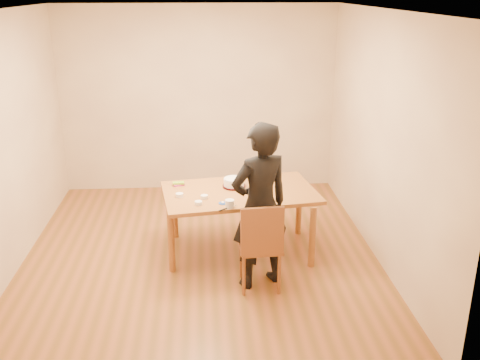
{
  "coord_description": "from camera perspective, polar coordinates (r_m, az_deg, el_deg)",
  "views": [
    {
      "loc": [
        0.06,
        -5.51,
        2.92
      ],
      "look_at": [
        0.45,
        0.02,
        0.9
      ],
      "focal_mm": 40.0,
      "sensor_mm": 36.0,
      "label": 1
    }
  ],
  "objects": [
    {
      "name": "candy_box_green",
      "position": [
        6.2,
        -6.58,
        -0.32
      ],
      "size": [
        0.14,
        0.08,
        0.02
      ],
      "primitive_type": "cube",
      "rotation": [
        0.0,
        0.0,
        0.11
      ],
      "color": "green",
      "rests_on": "candy_box_pink"
    },
    {
      "name": "dining_chair",
      "position": [
        5.43,
        2.14,
        -7.05
      ],
      "size": [
        0.44,
        0.44,
        0.04
      ],
      "primitive_type": "cube",
      "rotation": [
        0.0,
        0.0,
        0.07
      ],
      "color": "brown",
      "rests_on": "floor"
    },
    {
      "name": "cake",
      "position": [
        6.1,
        -0.65,
        -0.24
      ],
      "size": [
        0.24,
        0.24,
        0.08
      ],
      "primitive_type": "cylinder",
      "color": "white",
      "rests_on": "cake_plate"
    },
    {
      "name": "ramekin_multi",
      "position": [
        5.87,
        -6.47,
        -1.61
      ],
      "size": [
        0.08,
        0.08,
        0.04
      ],
      "primitive_type": "cylinder",
      "color": "white",
      "rests_on": "dining_table"
    },
    {
      "name": "ramekin_green",
      "position": [
        5.64,
        -4.46,
        -2.45
      ],
      "size": [
        0.08,
        0.08,
        0.04
      ],
      "primitive_type": "cylinder",
      "color": "white",
      "rests_on": "dining_table"
    },
    {
      "name": "person",
      "position": [
        5.3,
        2.14,
        -2.85
      ],
      "size": [
        0.74,
        0.63,
        1.73
      ],
      "primitive_type": "imported",
      "rotation": [
        0.0,
        0.0,
        3.56
      ],
      "color": "black",
      "rests_on": "floor"
    },
    {
      "name": "room_shell",
      "position": [
        6.06,
        -4.52,
        4.92
      ],
      "size": [
        4.0,
        4.5,
        2.7
      ],
      "color": "brown",
      "rests_on": "ground"
    },
    {
      "name": "candy_box_pink",
      "position": [
        6.2,
        -6.53,
        -0.5
      ],
      "size": [
        0.14,
        0.1,
        0.02
      ],
      "primitive_type": "cube",
      "rotation": [
        0.0,
        0.0,
        0.35
      ],
      "color": "#E3356A",
      "rests_on": "dining_table"
    },
    {
      "name": "frosting_dollop",
      "position": [
        5.66,
        -1.86,
        -2.37
      ],
      "size": [
        0.04,
        0.04,
        0.02
      ],
      "primitive_type": "ellipsoid",
      "color": "white",
      "rests_on": "frosting_lid"
    },
    {
      "name": "frosting_lid",
      "position": [
        5.66,
        -1.86,
        -2.49
      ],
      "size": [
        0.09,
        0.09,
        0.01
      ],
      "primitive_type": "cylinder",
      "color": "#183E9C",
      "rests_on": "dining_table"
    },
    {
      "name": "cake_plate",
      "position": [
        6.12,
        -0.65,
        -0.65
      ],
      "size": [
        0.26,
        0.26,
        0.02
      ],
      "primitive_type": "cylinder",
      "color": "#C40D36",
      "rests_on": "dining_table"
    },
    {
      "name": "frosting_dome",
      "position": [
        6.09,
        -0.65,
        0.21
      ],
      "size": [
        0.23,
        0.23,
        0.03
      ],
      "primitive_type": "ellipsoid",
      "color": "white",
      "rests_on": "cake"
    },
    {
      "name": "frosting_tub",
      "position": [
        5.55,
        -1.11,
        -2.54
      ],
      "size": [
        0.09,
        0.09,
        0.08
      ],
      "primitive_type": "cylinder",
      "color": "white",
      "rests_on": "dining_table"
    },
    {
      "name": "dining_table",
      "position": [
        6.01,
        -0.03,
        -1.36
      ],
      "size": [
        1.82,
        1.24,
        0.04
      ],
      "primitive_type": "cube",
      "rotation": [
        0.0,
        0.0,
        0.14
      ],
      "color": "brown",
      "rests_on": "floor"
    },
    {
      "name": "spatula",
      "position": [
        5.52,
        -1.59,
        -3.09
      ],
      "size": [
        0.14,
        0.11,
        0.01
      ],
      "primitive_type": "cube",
      "rotation": [
        0.0,
        0.0,
        0.65
      ],
      "color": "black",
      "rests_on": "dining_table"
    },
    {
      "name": "ramekin_yellow",
      "position": [
        5.8,
        -3.84,
        -1.8
      ],
      "size": [
        0.08,
        0.08,
        0.04
      ],
      "primitive_type": "cylinder",
      "color": "white",
      "rests_on": "dining_table"
    }
  ]
}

